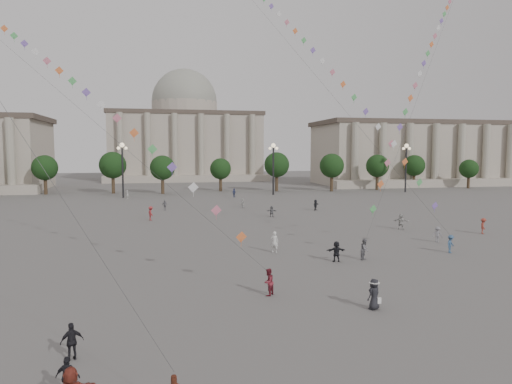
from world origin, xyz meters
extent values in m
plane|color=#5B5755|center=(0.00, 0.00, 0.00)|extent=(360.00, 360.00, 0.00)
cube|color=#ACA390|center=(75.00, 95.00, 8.00)|extent=(80.00, 22.00, 16.00)
cube|color=#493E36|center=(75.00, 95.00, 16.60)|extent=(81.60, 22.44, 1.20)
cube|color=#ACA390|center=(75.00, 82.00, 1.00)|extent=(84.00, 4.00, 2.00)
cube|color=#ACA390|center=(0.00, 130.00, 10.00)|extent=(46.00, 30.00, 20.00)
cube|color=#493E36|center=(0.00, 130.00, 20.60)|extent=(46.92, 30.60, 1.20)
cube|color=#ACA390|center=(0.00, 113.00, 1.00)|extent=(48.30, 4.00, 2.00)
cylinder|color=#ACA390|center=(0.00, 130.00, 22.50)|extent=(21.00, 21.00, 5.00)
sphere|color=gray|center=(0.00, 130.00, 25.00)|extent=(21.00, 21.00, 21.00)
cylinder|color=#38281C|center=(-30.00, 78.00, 1.76)|extent=(0.70, 0.70, 3.52)
sphere|color=black|center=(-30.00, 78.00, 5.44)|extent=(5.12, 5.12, 5.12)
cylinder|color=#38281C|center=(-18.00, 78.00, 1.76)|extent=(0.70, 0.70, 3.52)
sphere|color=black|center=(-18.00, 78.00, 5.44)|extent=(5.12, 5.12, 5.12)
cylinder|color=#38281C|center=(-6.00, 78.00, 1.76)|extent=(0.70, 0.70, 3.52)
sphere|color=black|center=(-6.00, 78.00, 5.44)|extent=(5.12, 5.12, 5.12)
cylinder|color=#38281C|center=(6.00, 78.00, 1.76)|extent=(0.70, 0.70, 3.52)
sphere|color=black|center=(6.00, 78.00, 5.44)|extent=(5.12, 5.12, 5.12)
cylinder|color=#38281C|center=(18.00, 78.00, 1.76)|extent=(0.70, 0.70, 3.52)
sphere|color=black|center=(18.00, 78.00, 5.44)|extent=(5.12, 5.12, 5.12)
cylinder|color=#38281C|center=(30.00, 78.00, 1.76)|extent=(0.70, 0.70, 3.52)
sphere|color=black|center=(30.00, 78.00, 5.44)|extent=(5.12, 5.12, 5.12)
cylinder|color=#38281C|center=(42.00, 78.00, 1.76)|extent=(0.70, 0.70, 3.52)
sphere|color=black|center=(42.00, 78.00, 5.44)|extent=(5.12, 5.12, 5.12)
cylinder|color=#38281C|center=(54.00, 78.00, 1.76)|extent=(0.70, 0.70, 3.52)
sphere|color=black|center=(54.00, 78.00, 5.44)|extent=(5.12, 5.12, 5.12)
cylinder|color=#38281C|center=(66.00, 78.00, 1.76)|extent=(0.70, 0.70, 3.52)
sphere|color=black|center=(66.00, 78.00, 5.44)|extent=(5.12, 5.12, 5.12)
cylinder|color=#262628|center=(-15.00, 70.00, 5.00)|extent=(0.36, 0.36, 10.00)
sphere|color=#FFE5B2|center=(-15.00, 70.00, 10.20)|extent=(0.90, 0.90, 0.90)
sphere|color=#FFE5B2|center=(-15.70, 70.00, 9.60)|extent=(0.60, 0.60, 0.60)
sphere|color=#FFE5B2|center=(-14.30, 70.00, 9.60)|extent=(0.60, 0.60, 0.60)
cylinder|color=#262628|center=(15.00, 70.00, 5.00)|extent=(0.36, 0.36, 10.00)
sphere|color=#FFE5B2|center=(15.00, 70.00, 10.20)|extent=(0.90, 0.90, 0.90)
sphere|color=#FFE5B2|center=(14.30, 70.00, 9.60)|extent=(0.60, 0.60, 0.60)
sphere|color=#FFE5B2|center=(15.70, 70.00, 9.60)|extent=(0.60, 0.60, 0.60)
cylinder|color=#262628|center=(45.00, 70.00, 5.00)|extent=(0.36, 0.36, 10.00)
sphere|color=#FFE5B2|center=(45.00, 70.00, 10.20)|extent=(0.90, 0.90, 0.90)
sphere|color=#FFE5B2|center=(44.30, 70.00, 9.60)|extent=(0.60, 0.60, 0.60)
sphere|color=#FFE5B2|center=(45.70, 70.00, 9.60)|extent=(0.60, 0.60, 0.60)
imported|color=navy|center=(6.27, 66.76, 0.86)|extent=(1.06, 0.95, 1.73)
imported|color=black|center=(6.37, 13.06, 0.85)|extent=(1.60, 0.61, 1.70)
imported|color=beige|center=(5.01, 49.79, 0.76)|extent=(1.02, 1.47, 1.52)
imported|color=slate|center=(19.16, 18.56, 0.79)|extent=(1.15, 0.89, 1.58)
imported|color=#B3B2AF|center=(19.45, 26.14, 0.93)|extent=(1.75, 1.43, 1.87)
imported|color=#983729|center=(26.80, 21.71, 0.87)|extent=(1.13, 1.30, 1.74)
imported|color=black|center=(15.46, 44.58, 0.82)|extent=(1.43, 1.41, 1.64)
imported|color=beige|center=(-14.08, 68.00, 0.83)|extent=(0.65, 0.72, 1.65)
imported|color=slate|center=(7.17, 38.92, 0.76)|extent=(1.47, 0.68, 1.52)
imported|color=silver|center=(2.23, 17.35, 0.95)|extent=(0.83, 0.76, 1.91)
imported|color=slate|center=(-7.21, 49.16, 0.78)|extent=(0.98, 0.66, 1.55)
imported|color=maroon|center=(-9.04, 39.06, 0.93)|extent=(1.06, 1.36, 1.85)
imported|color=black|center=(-10.96, -4.44, 0.77)|extent=(0.96, 0.57, 1.54)
imported|color=black|center=(-11.39, -1.28, 0.82)|extent=(1.04, 0.71, 1.65)
imported|color=maroon|center=(-1.07, 5.63, 0.86)|extent=(1.04, 1.05, 1.71)
imported|color=#36567A|center=(17.52, 14.06, 0.81)|extent=(1.20, 1.08, 1.62)
imported|color=slate|center=(8.93, 13.21, 0.89)|extent=(1.10, 1.07, 1.78)
imported|color=black|center=(4.26, 1.96, 0.89)|extent=(1.03, 0.90, 1.77)
cone|color=white|center=(4.26, 1.96, 1.62)|extent=(0.52, 0.52, 0.14)
cylinder|color=white|center=(4.26, 1.96, 1.56)|extent=(0.60, 0.60, 0.02)
cube|color=white|center=(4.51, 1.81, 0.55)|extent=(0.22, 0.10, 0.35)
cylinder|color=#3F3F3F|center=(-12.82, 0.56, 8.46)|extent=(0.02, 0.02, 22.74)
cylinder|color=#3F3F3F|center=(-20.93, 29.57, 18.08)|extent=(0.02, 0.02, 70.50)
cube|color=orange|center=(-2.48, 7.34, 3.45)|extent=(0.76, 0.25, 0.76)
cube|color=#D9738B|center=(-3.90, 9.05, 5.02)|extent=(0.76, 0.25, 0.76)
cube|color=white|center=(-5.32, 10.76, 6.47)|extent=(0.76, 0.25, 0.76)
cube|color=#815FBE|center=(-6.74, 12.47, 7.84)|extent=(0.76, 0.25, 0.76)
cube|color=#56BB64|center=(-8.16, 14.18, 9.17)|extent=(0.76, 0.25, 0.76)
cube|color=orange|center=(-9.58, 15.89, 10.45)|extent=(0.76, 0.25, 0.76)
cube|color=#D9738B|center=(-11.00, 17.60, 11.70)|extent=(0.76, 0.25, 0.76)
cube|color=white|center=(-12.42, 19.31, 12.93)|extent=(0.76, 0.25, 0.76)
cube|color=#815FBE|center=(-13.83, 21.02, 14.13)|extent=(0.76, 0.25, 0.76)
cube|color=#56BB64|center=(-15.25, 22.73, 15.32)|extent=(0.76, 0.25, 0.76)
cube|color=orange|center=(-16.67, 24.44, 16.48)|extent=(0.76, 0.25, 0.76)
cube|color=#D9738B|center=(-18.09, 26.15, 17.63)|extent=(0.76, 0.25, 0.76)
cube|color=white|center=(-19.51, 27.86, 18.77)|extent=(0.76, 0.25, 0.76)
cube|color=#815FBE|center=(-20.93, 29.57, 19.89)|extent=(0.76, 0.25, 0.76)
cube|color=#56BB64|center=(-22.35, 31.28, 21.00)|extent=(0.76, 0.25, 0.76)
cube|color=orange|center=(-23.76, 32.99, 22.10)|extent=(0.76, 0.25, 0.76)
cylinder|color=#3F3F3F|center=(8.56, 36.66, 23.15)|extent=(0.02, 0.02, 65.11)
cube|color=#815FBE|center=(16.88, 15.68, 4.05)|extent=(0.76, 0.25, 0.76)
cube|color=#56BB64|center=(16.24, 17.29, 6.10)|extent=(0.76, 0.25, 0.76)
cube|color=orange|center=(15.60, 18.91, 7.99)|extent=(0.76, 0.25, 0.76)
cube|color=#D9738B|center=(14.96, 20.52, 9.78)|extent=(0.76, 0.25, 0.76)
cube|color=white|center=(14.32, 22.13, 11.51)|extent=(0.76, 0.25, 0.76)
cube|color=#815FBE|center=(13.68, 23.75, 13.19)|extent=(0.76, 0.25, 0.76)
cube|color=#56BB64|center=(13.04, 25.36, 14.83)|extent=(0.76, 0.25, 0.76)
cube|color=orange|center=(12.40, 26.98, 16.43)|extent=(0.76, 0.25, 0.76)
cube|color=#D9738B|center=(11.76, 28.59, 18.00)|extent=(0.76, 0.25, 0.76)
cube|color=white|center=(11.12, 30.21, 19.55)|extent=(0.76, 0.25, 0.76)
cube|color=#815FBE|center=(10.48, 31.82, 21.07)|extent=(0.76, 0.25, 0.76)
cube|color=#56BB64|center=(9.84, 33.43, 22.58)|extent=(0.76, 0.25, 0.76)
cube|color=orange|center=(9.20, 35.05, 24.06)|extent=(0.76, 0.25, 0.76)
cube|color=#D9738B|center=(8.56, 36.66, 25.53)|extent=(0.76, 0.25, 0.76)
cube|color=white|center=(7.92, 38.28, 26.98)|extent=(0.76, 0.25, 0.76)
cube|color=#815FBE|center=(7.28, 39.89, 28.41)|extent=(0.76, 0.25, 0.76)
cylinder|color=#3F3F3F|center=(26.03, 31.60, 20.35)|extent=(0.02, 0.02, 62.79)
cube|color=#56BB64|center=(10.36, 14.75, 4.03)|extent=(0.76, 0.25, 0.76)
cube|color=orange|center=(11.78, 16.28, 6.06)|extent=(0.76, 0.25, 0.76)
cube|color=#D9738B|center=(13.21, 17.81, 7.94)|extent=(0.76, 0.25, 0.76)
cube|color=white|center=(14.63, 19.34, 9.72)|extent=(0.76, 0.25, 0.76)
cube|color=#815FBE|center=(16.06, 20.87, 11.44)|extent=(0.76, 0.25, 0.76)
cube|color=#56BB64|center=(17.48, 22.40, 13.11)|extent=(0.76, 0.25, 0.76)
cube|color=orange|center=(18.91, 23.94, 14.73)|extent=(0.76, 0.25, 0.76)
cube|color=#D9738B|center=(20.33, 25.47, 16.32)|extent=(0.76, 0.25, 0.76)
cube|color=white|center=(21.76, 27.00, 17.88)|extent=(0.76, 0.25, 0.76)
cube|color=#815FBE|center=(23.18, 28.53, 19.42)|extent=(0.76, 0.25, 0.76)
cube|color=#56BB64|center=(24.61, 30.06, 20.93)|extent=(0.76, 0.25, 0.76)
cube|color=orange|center=(26.03, 31.60, 22.42)|extent=(0.76, 0.25, 0.76)
cube|color=#D9738B|center=(27.46, 33.13, 23.89)|extent=(0.76, 0.25, 0.76)
cube|color=white|center=(28.88, 34.66, 25.35)|extent=(0.76, 0.25, 0.76)
cube|color=#815FBE|center=(30.31, 36.19, 26.79)|extent=(0.76, 0.25, 0.76)
cube|color=#56BB64|center=(31.73, 37.72, 28.21)|extent=(0.76, 0.25, 0.76)
cube|color=orange|center=(33.16, 39.25, 29.63)|extent=(0.76, 0.25, 0.76)
cube|color=#D9738B|center=(34.58, 40.79, 31.03)|extent=(0.76, 0.25, 0.76)
camera|label=1|loc=(-7.42, -21.50, 9.00)|focal=32.00mm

